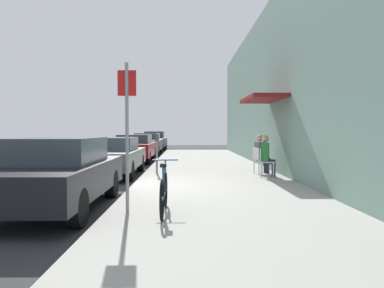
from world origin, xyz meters
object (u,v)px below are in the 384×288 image
at_px(street_sign, 127,125).
at_px(bicycle_0, 164,193).
at_px(parked_car_1, 113,156).
at_px(seated_patron_0, 267,154).
at_px(parking_meter, 157,150).
at_px(parked_car_2, 135,148).
at_px(parked_car_4, 155,140).
at_px(cafe_chair_1, 259,158).
at_px(seated_patron_1, 261,153).
at_px(parked_car_3, 147,143).
at_px(cafe_chair_0, 265,161).
at_px(parked_car_0, 57,173).

relative_size(street_sign, bicycle_0, 1.52).
xyz_separation_m(parked_car_1, seated_patron_0, (5.02, -1.37, 0.12)).
xyz_separation_m(parked_car_1, parking_meter, (1.55, -0.37, 0.19)).
height_order(parked_car_2, parked_car_4, parked_car_4).
distance_m(parked_car_2, cafe_chair_1, 7.80).
bearing_deg(parked_car_1, parked_car_2, 90.00).
bearing_deg(seated_patron_1, bicycle_0, -115.81).
relative_size(parked_car_4, street_sign, 1.69).
relative_size(parked_car_3, bicycle_0, 2.57).
bearing_deg(seated_patron_1, parked_car_2, 129.92).
height_order(parked_car_1, seated_patron_0, seated_patron_0).
bearing_deg(parked_car_1, seated_patron_0, -15.27).
bearing_deg(parked_car_1, street_sign, -76.68).
height_order(parked_car_3, cafe_chair_0, parked_car_3).
relative_size(street_sign, cafe_chair_1, 2.99).
height_order(bicycle_0, seated_patron_0, seated_patron_0).
bearing_deg(seated_patron_0, cafe_chair_0, 163.45).
distance_m(parked_car_4, cafe_chair_1, 18.52).
relative_size(parked_car_2, cafe_chair_1, 5.06).
bearing_deg(parked_car_3, parked_car_2, -90.00).
xyz_separation_m(parking_meter, seated_patron_1, (3.47, -0.10, -0.07)).
relative_size(cafe_chair_1, seated_patron_1, 0.67).
height_order(cafe_chair_0, cafe_chair_1, same).
height_order(street_sign, cafe_chair_1, street_sign).
xyz_separation_m(parked_car_3, seated_patron_0, (5.02, -12.93, 0.09)).
bearing_deg(parked_car_1, parking_meter, -13.33).
relative_size(parked_car_4, cafe_chair_1, 5.06).
height_order(parked_car_1, parked_car_3, parked_car_3).
bearing_deg(parked_car_4, parking_meter, -85.00).
height_order(parked_car_0, seated_patron_0, seated_patron_0).
bearing_deg(cafe_chair_0, cafe_chair_1, 90.06).
xyz_separation_m(parked_car_4, seated_patron_1, (5.02, -17.82, 0.06)).
height_order(parked_car_1, parking_meter, parking_meter).
distance_m(parked_car_4, seated_patron_0, 19.39).
xyz_separation_m(parked_car_3, seated_patron_1, (5.02, -12.03, 0.09)).
xyz_separation_m(parked_car_4, seated_patron_0, (5.02, -18.72, 0.06)).
bearing_deg(seated_patron_1, seated_patron_0, -89.99).
bearing_deg(parking_meter, cafe_chair_1, -1.97).
relative_size(bicycle_0, seated_patron_0, 1.33).
distance_m(parked_car_3, seated_patron_1, 13.04).
xyz_separation_m(parked_car_2, cafe_chair_1, (4.97, -6.02, -0.09)).
bearing_deg(street_sign, seated_patron_1, 59.00).
bearing_deg(street_sign, parked_car_0, 151.14).
xyz_separation_m(parked_car_3, bicycle_0, (2.14, -17.99, -0.25)).
xyz_separation_m(parked_car_4, bicycle_0, (2.14, -23.78, -0.28)).
bearing_deg(parked_car_1, parked_car_4, 90.00).
relative_size(parked_car_1, cafe_chair_0, 5.06).
height_order(parked_car_3, cafe_chair_1, parked_car_3).
xyz_separation_m(street_sign, seated_patron_1, (3.52, 5.86, -0.82)).
distance_m(parked_car_4, parking_meter, 17.79).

